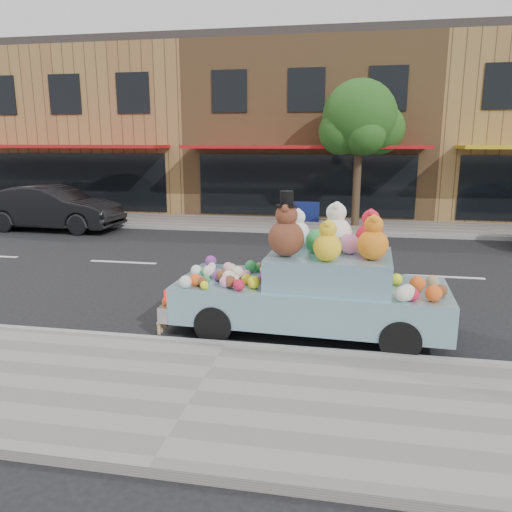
# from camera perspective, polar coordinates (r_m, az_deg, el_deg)

# --- Properties ---
(ground) EXTENTS (120.00, 120.00, 0.00)m
(ground) POSITION_cam_1_polar(r_m,az_deg,el_deg) (12.34, 2.12, -1.53)
(ground) COLOR black
(ground) RESTS_ON ground
(near_sidewalk) EXTENTS (60.00, 3.00, 0.12)m
(near_sidewalk) POSITION_cam_1_polar(r_m,az_deg,el_deg) (6.36, -6.83, -15.47)
(near_sidewalk) COLOR gray
(near_sidewalk) RESTS_ON ground
(far_sidewalk) EXTENTS (60.00, 3.00, 0.12)m
(far_sidewalk) POSITION_cam_1_polar(r_m,az_deg,el_deg) (18.65, 5.06, 3.55)
(far_sidewalk) COLOR gray
(far_sidewalk) RESTS_ON ground
(near_kerb) EXTENTS (60.00, 0.12, 0.13)m
(near_kerb) POSITION_cam_1_polar(r_m,az_deg,el_deg) (7.66, -3.46, -10.25)
(near_kerb) COLOR gray
(near_kerb) RESTS_ON ground
(far_kerb) EXTENTS (60.00, 0.12, 0.13)m
(far_kerb) POSITION_cam_1_polar(r_m,az_deg,el_deg) (17.18, 4.57, 2.78)
(far_kerb) COLOR gray
(far_kerb) RESTS_ON ground
(storefront_left) EXTENTS (10.00, 9.80, 7.30)m
(storefront_left) POSITION_cam_1_polar(r_m,az_deg,el_deg) (26.54, -16.19, 13.64)
(storefront_left) COLOR olive
(storefront_left) RESTS_ON ground
(storefront_mid) EXTENTS (10.00, 9.80, 7.30)m
(storefront_mid) POSITION_cam_1_polar(r_m,az_deg,el_deg) (23.87, 6.55, 14.19)
(storefront_mid) COLOR olive
(storefront_mid) RESTS_ON ground
(street_tree) EXTENTS (3.00, 2.70, 5.22)m
(street_tree) POSITION_cam_1_polar(r_m,az_deg,el_deg) (18.39, 11.82, 14.57)
(street_tree) COLOR #38281C
(street_tree) RESTS_ON ground
(car_dark) EXTENTS (4.88, 1.81, 1.59)m
(car_dark) POSITION_cam_1_polar(r_m,az_deg,el_deg) (19.10, -22.19, 5.11)
(car_dark) COLOR black
(car_dark) RESTS_ON ground
(art_car) EXTENTS (4.56, 1.95, 2.35)m
(art_car) POSITION_cam_1_polar(r_m,az_deg,el_deg) (8.14, 6.45, -3.38)
(art_car) COLOR black
(art_car) RESTS_ON ground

